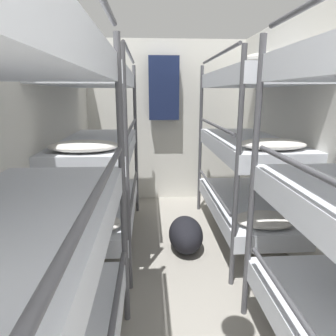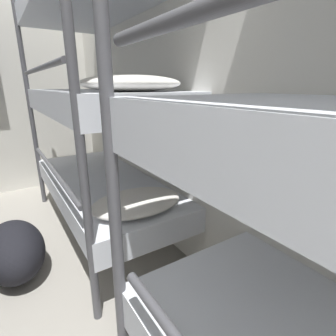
# 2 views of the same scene
# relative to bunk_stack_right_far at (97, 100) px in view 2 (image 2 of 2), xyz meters

# --- Properties ---
(wall_right) EXTENTS (0.06, 5.15, 2.42)m
(wall_right) POSITION_rel_bunk_stack_right_far_xyz_m (0.40, -1.03, 0.11)
(wall_right) COLOR silver
(wall_right) RESTS_ON ground_plane
(bunk_stack_right_far) EXTENTS (0.75, 1.82, 2.04)m
(bunk_stack_right_far) POSITION_rel_bunk_stack_right_far_xyz_m (0.00, 0.00, 0.00)
(bunk_stack_right_far) COLOR #4C4C51
(bunk_stack_right_far) RESTS_ON ground_plane
(duffel_bag) EXTENTS (0.36, 0.55, 0.36)m
(duffel_bag) POSITION_rel_bunk_stack_right_far_xyz_m (-0.69, -0.22, -0.92)
(duffel_bag) COLOR black
(duffel_bag) RESTS_ON ground_plane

